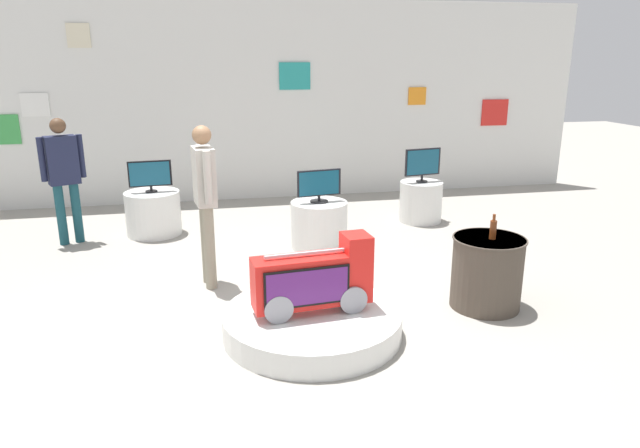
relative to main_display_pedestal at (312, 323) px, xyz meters
The scene contains 14 objects.
ground_plane 0.40m from the main_display_pedestal, 131.64° to the left, with size 30.00×30.00×0.00m, color #9E998E.
back_wall_display 5.63m from the main_display_pedestal, 92.78° to the left, with size 12.57×0.13×3.39m.
main_display_pedestal is the anchor object (origin of this frame).
novelty_firetruck_tv 0.40m from the main_display_pedestal, 13.10° to the right, with size 1.09×0.42×0.69m.
display_pedestal_left_rear 4.09m from the main_display_pedestal, 54.97° to the left, with size 0.65×0.65×0.62m, color silver.
tv_on_left_rear 4.16m from the main_display_pedestal, 54.94° to the left, with size 0.58×0.18×0.51m.
display_pedestal_center_rear 2.51m from the main_display_pedestal, 76.94° to the left, with size 0.75×0.75×0.62m, color silver.
tv_on_center_rear 2.61m from the main_display_pedestal, 76.93° to the left, with size 0.59×0.24×0.43m.
display_pedestal_right_rear 3.86m from the main_display_pedestal, 115.00° to the left, with size 0.77×0.77×0.62m, color silver.
tv_on_right_rear 3.92m from the main_display_pedestal, 115.04° to the left, with size 0.59×0.16×0.44m.
side_table_round 1.87m from the main_display_pedestal, ahead, with size 0.72×0.72×0.73m.
bottle_on_side_table 1.99m from the main_display_pedestal, ahead, with size 0.07×0.07×0.25m.
shopper_browsing_near_truck 4.35m from the main_display_pedestal, 129.42° to the left, with size 0.52×0.33×1.69m.
shopper_browsing_rear 1.90m from the main_display_pedestal, 122.59° to the left, with size 0.25×0.56×1.77m.
Camera 1 is at (-0.63, -4.94, 2.45)m, focal length 32.01 mm.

